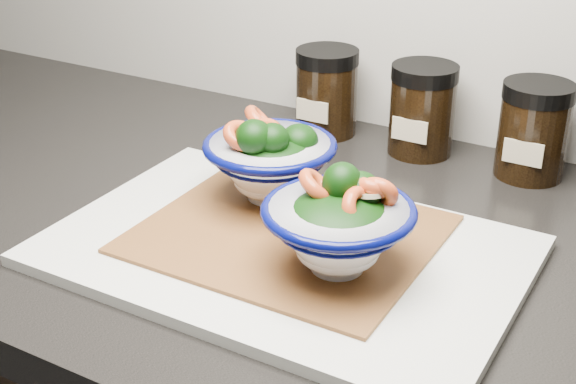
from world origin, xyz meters
The scene contains 8 objects.
countertop centered at (0.00, 1.45, 0.88)m, with size 3.50×0.60×0.04m, color black.
cutting_board centered at (-0.05, 1.38, 0.91)m, with size 0.45×0.30×0.01m, color beige.
bamboo_mat centered at (-0.06, 1.40, 0.91)m, with size 0.28×0.24×0.00m, color #925C2B.
bowl_left centered at (-0.12, 1.46, 0.96)m, with size 0.14×0.14×0.10m.
bowl_right centered at (0.01, 1.37, 0.96)m, with size 0.14×0.14×0.10m.
spice_jar_a centered at (-0.17, 1.69, 0.96)m, with size 0.08×0.08×0.11m.
spice_jar_b centered at (-0.04, 1.69, 0.96)m, with size 0.08×0.08×0.11m.
spice_jar_c centered at (0.10, 1.69, 0.96)m, with size 0.08×0.08×0.11m.
Camera 1 is at (0.28, 0.80, 1.30)m, focal length 50.00 mm.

